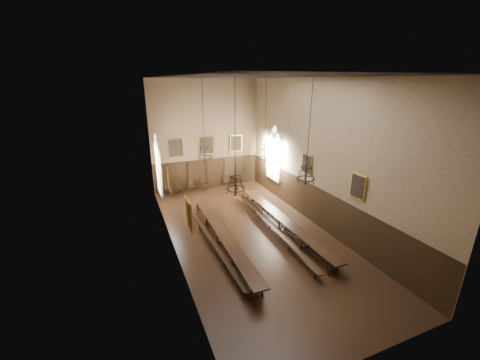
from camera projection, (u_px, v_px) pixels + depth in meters
floor at (251, 235)px, 17.67m from camera, size 9.00×18.00×0.02m
ceiling at (253, 76)px, 14.76m from camera, size 9.00×18.00×0.02m
wall_back at (206, 136)px, 24.10m from camera, size 9.00×0.02×9.00m
wall_front at (383, 242)px, 8.32m from camera, size 9.00×0.02×9.00m
wall_left at (169, 172)px, 14.59m from camera, size 0.02×18.00×9.00m
wall_right at (319, 155)px, 17.84m from camera, size 0.02×18.00×9.00m
wainscot_panelling at (251, 216)px, 17.26m from camera, size 9.00×18.00×2.50m
table_left at (222, 237)px, 16.63m from camera, size 0.96×10.69×0.83m
table_right at (282, 224)px, 18.14m from camera, size 0.82×10.54×0.82m
bench_left_outer at (211, 241)px, 16.49m from camera, size 0.55×9.66×0.43m
bench_left_inner at (226, 236)px, 16.99m from camera, size 0.61×9.81×0.44m
bench_right_inner at (270, 226)px, 18.14m from camera, size 0.80×10.80×0.49m
bench_right_outer at (289, 224)px, 18.48m from camera, size 0.52×9.66×0.43m
chair_0 at (168, 191)px, 23.81m from camera, size 0.49×0.49×0.92m
chair_1 at (179, 190)px, 24.10m from camera, size 0.44×0.44×0.89m
chair_2 at (192, 188)px, 24.56m from camera, size 0.50×0.50×0.92m
chair_3 at (204, 186)px, 24.94m from camera, size 0.45×0.45×0.95m
chair_5 at (226, 183)px, 25.63m from camera, size 0.53×0.53×1.02m
chair_6 at (237, 182)px, 26.03m from camera, size 0.47×0.47×0.96m
chandelier_back_left at (205, 152)px, 18.12m from camera, size 0.91×0.91×4.85m
chandelier_back_right at (265, 153)px, 19.28m from camera, size 0.84×0.84×5.18m
chandelier_front_left at (235, 182)px, 13.02m from camera, size 0.87×0.87×4.93m
chandelier_front_right at (306, 173)px, 14.73m from camera, size 0.92×0.92×5.05m
portrait_back_0 at (175, 148)px, 23.31m from camera, size 1.10×0.12×1.40m
portrait_back_1 at (207, 146)px, 24.24m from camera, size 1.10×0.12×1.40m
portrait_back_2 at (236, 143)px, 25.18m from camera, size 1.10×0.12×1.40m
portrait_left_0 at (169, 181)px, 15.77m from camera, size 0.12×1.00×1.30m
portrait_left_1 at (188, 215)px, 11.83m from camera, size 0.12×1.00×1.30m
portrait_right_0 at (307, 164)px, 18.92m from camera, size 0.12×1.00×1.30m
portrait_right_1 at (358, 186)px, 14.98m from camera, size 0.12×1.00×1.30m
window_right at (274, 153)px, 22.98m from camera, size 0.20×2.20×4.60m
window_left at (158, 165)px, 19.79m from camera, size 0.20×2.20×4.60m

